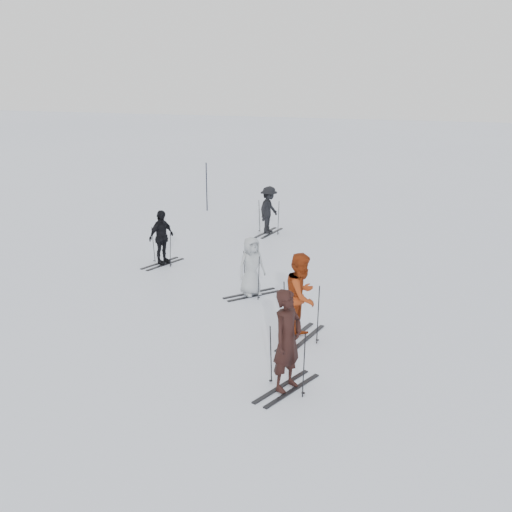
{
  "coord_description": "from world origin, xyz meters",
  "views": [
    {
      "loc": [
        4.98,
        -14.22,
        5.75
      ],
      "look_at": [
        0.0,
        1.0,
        1.0
      ],
      "focal_mm": 45.0,
      "sensor_mm": 36.0,
      "label": 1
    }
  ],
  "objects_px": {
    "skier_near_dark": "(287,341)",
    "skier_uphill_left": "(161,238)",
    "skier_grey": "(251,267)",
    "skier_red": "(301,297)",
    "piste_marker": "(207,187)",
    "skier_uphill_far": "(269,210)"
  },
  "relations": [
    {
      "from": "skier_uphill_left",
      "to": "piste_marker",
      "type": "distance_m",
      "value": 7.55
    },
    {
      "from": "skier_uphill_left",
      "to": "skier_uphill_far",
      "type": "bearing_deg",
      "value": -4.36
    },
    {
      "from": "skier_red",
      "to": "skier_uphill_far",
      "type": "bearing_deg",
      "value": 32.66
    },
    {
      "from": "skier_red",
      "to": "skier_uphill_left",
      "type": "height_order",
      "value": "skier_red"
    },
    {
      "from": "skier_red",
      "to": "skier_grey",
      "type": "relative_size",
      "value": 1.25
    },
    {
      "from": "skier_red",
      "to": "skier_uphill_left",
      "type": "bearing_deg",
      "value": 63.99
    },
    {
      "from": "skier_near_dark",
      "to": "skier_uphill_left",
      "type": "distance_m",
      "value": 8.54
    },
    {
      "from": "skier_grey",
      "to": "skier_red",
      "type": "bearing_deg",
      "value": -99.69
    },
    {
      "from": "skier_grey",
      "to": "skier_uphill_far",
      "type": "distance_m",
      "value": 6.51
    },
    {
      "from": "skier_grey",
      "to": "skier_uphill_left",
      "type": "xyz_separation_m",
      "value": [
        -3.43,
        1.75,
        0.05
      ]
    },
    {
      "from": "skier_grey",
      "to": "piste_marker",
      "type": "relative_size",
      "value": 0.77
    },
    {
      "from": "skier_grey",
      "to": "skier_uphill_far",
      "type": "bearing_deg",
      "value": 53.88
    },
    {
      "from": "skier_grey",
      "to": "piste_marker",
      "type": "bearing_deg",
      "value": 69.53
    },
    {
      "from": "skier_grey",
      "to": "skier_uphill_far",
      "type": "relative_size",
      "value": 0.92
    },
    {
      "from": "skier_near_dark",
      "to": "piste_marker",
      "type": "distance_m",
      "value": 15.56
    },
    {
      "from": "skier_near_dark",
      "to": "skier_uphill_left",
      "type": "height_order",
      "value": "skier_near_dark"
    },
    {
      "from": "piste_marker",
      "to": "skier_grey",
      "type": "bearing_deg",
      "value": -61.29
    },
    {
      "from": "skier_near_dark",
      "to": "skier_uphill_far",
      "type": "bearing_deg",
      "value": 39.87
    },
    {
      "from": "skier_uphill_far",
      "to": "skier_uphill_left",
      "type": "bearing_deg",
      "value": 166.04
    },
    {
      "from": "skier_near_dark",
      "to": "skier_red",
      "type": "bearing_deg",
      "value": 29.22
    },
    {
      "from": "skier_uphill_far",
      "to": "skier_red",
      "type": "bearing_deg",
      "value": -149.45
    },
    {
      "from": "skier_uphill_left",
      "to": "piste_marker",
      "type": "relative_size",
      "value": 0.82
    }
  ]
}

